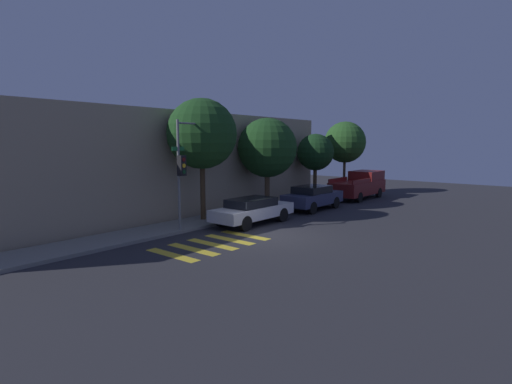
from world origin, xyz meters
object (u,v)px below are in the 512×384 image
Objects in this scene: pickup_truck at (360,185)px; tree_near_corner at (202,134)px; traffic_light_pole at (186,158)px; sedan_middle at (313,197)px; tree_midblock at (267,148)px; tree_behind_truck at (345,142)px; tree_far_end at (315,152)px; sedan_near_corner at (253,210)px.

tree_near_corner reaches higher than pickup_truck.
tree_near_corner is (1.98, 1.08, 1.12)m from traffic_light_pole.
tree_midblock is at bearing 122.41° from sedan_middle.
pickup_truck is (6.52, 0.00, 0.20)m from sedan_middle.
tree_far_end is at bearing 180.00° from tree_behind_truck.
sedan_near_corner is at bearing -22.00° from traffic_light_pole.
tree_midblock reaches higher than traffic_light_pole.
sedan_near_corner is 4.58m from tree_near_corner.
sedan_near_corner is 1.07× the size of sedan_middle.
tree_near_corner is (-6.85, 2.35, 3.70)m from sedan_middle.
tree_behind_truck is (15.49, -0.00, -0.39)m from tree_near_corner.
tree_midblock is 1.18× the size of tree_far_end.
tree_far_end is at bearing 4.75° from traffic_light_pole.
sedan_near_corner is 0.84× the size of tree_midblock.
sedan_near_corner is 0.82× the size of tree_behind_truck.
tree_behind_truck is at bearing 3.53° from traffic_light_pole.
sedan_middle is 0.93× the size of tree_far_end.
pickup_truck is at bearing 0.00° from sedan_near_corner.
traffic_light_pole is at bearing -175.25° from tree_far_end.
tree_midblock is 5.63m from tree_far_end.
tree_behind_truck is (8.65, 2.35, 3.30)m from sedan_middle.
tree_far_end is (4.12, 2.35, 2.57)m from sedan_middle.
traffic_light_pole is 4.29m from sedan_near_corner.
sedan_middle is (5.69, -0.00, 0.06)m from sedan_near_corner.
tree_midblock reaches higher than sedan_middle.
pickup_truck is 0.93× the size of tree_behind_truck.
traffic_light_pole reaches higher than pickup_truck.
sedan_middle is 0.76× the size of tree_behind_truck.
traffic_light_pole is at bearing 175.27° from pickup_truck.
pickup_truck is (12.20, 0.00, 0.26)m from sedan_near_corner.
sedan_middle is at bearing -57.59° from tree_midblock.
tree_far_end is (10.97, 0.00, -1.12)m from tree_near_corner.
tree_near_corner is at bearing 116.28° from sedan_near_corner.
tree_near_corner reaches higher than sedan_near_corner.
tree_far_end is at bearing 0.00° from tree_midblock.
tree_behind_truck is (2.13, 2.35, 3.10)m from pickup_truck.
sedan_middle reaches higher than sedan_near_corner.
pickup_truck is 1.14× the size of tree_far_end.
tree_far_end is at bearing 135.56° from pickup_truck.
traffic_light_pole is at bearing -151.45° from tree_near_corner.
pickup_truck is at bearing -44.44° from tree_far_end.
tree_midblock is 10.14m from tree_behind_truck.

